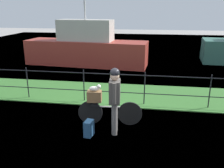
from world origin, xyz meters
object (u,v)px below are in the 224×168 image
Objects in this scene: bicycle_main at (109,112)px; wooden_crate at (94,96)px; cyclist_person at (115,95)px; moored_boat_near at (86,48)px; backpack_on_paving at (89,128)px; terrier_dog at (95,88)px.

bicycle_main is 4.58× the size of wooden_crate.
cyclist_person is 7.77m from moored_boat_near.
bicycle_main is 4.28× the size of backpack_on_paving.
terrier_dog is at bearing -172.79° from backpack_on_paving.
terrier_dog is 7.21m from moored_boat_near.
cyclist_person reaches higher than wooden_crate.
backpack_on_paving is (-0.39, -0.69, -0.15)m from bicycle_main.
bicycle_main is 0.81m from backpack_on_paving.
wooden_crate reaches higher than bicycle_main.
bicycle_main is at bearing 160.05° from backpack_on_paving.
moored_boat_near is (-2.06, 6.91, -0.11)m from terrier_dog.
bicycle_main is 5.35× the size of terrier_dog.
moored_boat_near reaches higher than wooden_crate.
terrier_dog is 0.80× the size of backpack_on_paving.
cyclist_person is (0.57, -0.40, -0.02)m from terrier_dog.
wooden_crate is 1.17× the size of terrier_dog.
bicycle_main is at bearing -70.61° from moored_boat_near.
backpack_on_paving is at bearing -119.50° from bicycle_main.
backpack_on_paving is (-0.03, -0.66, -0.82)m from terrier_dog.
backpack_on_paving is (-0.60, -0.26, -0.80)m from cyclist_person.
moored_boat_near is at bearing 106.38° from wooden_crate.
cyclist_person is at bearing -35.15° from terrier_dog.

